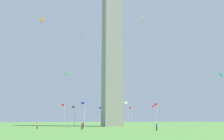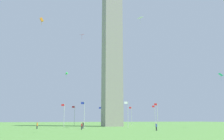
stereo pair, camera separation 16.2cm
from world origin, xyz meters
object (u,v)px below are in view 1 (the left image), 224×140
object	(u,v)px
kite_white_diamond	(140,18)
person_black_shirt	(83,125)
obelisk_monument	(112,46)
flagpole_se	(157,114)
flagpole_n	(64,114)
flagpole_s	(155,114)
kite_cyan_diamond	(221,75)
kite_red_diamond	(82,35)
kite_orange_box	(42,20)
person_orange_shirt	(37,126)
flagpole_sw	(131,115)
person_blue_shirt	(157,127)
flagpole_ne	(84,113)
kite_green_delta	(66,74)
flagpole_w	(101,115)
person_red_shirt	(82,126)
flagpole_nw	(74,115)

from	to	relation	value
kite_white_diamond	person_black_shirt	bearing A→B (deg)	-20.96
obelisk_monument	person_black_shirt	size ratio (longest dim) A/B	32.81
flagpole_se	flagpole_n	bearing A→B (deg)	-22.50
flagpole_n	flagpole_s	xyz separation A→B (m)	(-33.22, 0.00, 0.00)
kite_cyan_diamond	obelisk_monument	bearing A→B (deg)	-40.63
kite_red_diamond	kite_orange_box	size ratio (longest dim) A/B	0.94
person_orange_shirt	kite_cyan_diamond	size ratio (longest dim) A/B	0.78
flagpole_sw	kite_red_diamond	size ratio (longest dim) A/B	3.77
person_black_shirt	flagpole_s	bearing A→B (deg)	-5.44
obelisk_monument	kite_orange_box	size ratio (longest dim) A/B	27.50
flagpole_sw	person_blue_shirt	xyz separation A→B (m)	(10.84, 44.43, -3.31)
flagpole_ne	flagpole_sw	world-z (taller)	same
obelisk_monument	flagpole_s	bearing A→B (deg)	180.00
person_black_shirt	kite_green_delta	world-z (taller)	kite_green_delta
kite_cyan_diamond	flagpole_w	bearing A→B (deg)	-55.67
flagpole_w	kite_cyan_diamond	size ratio (longest dim) A/B	3.41
person_blue_shirt	kite_white_diamond	world-z (taller)	kite_white_diamond
flagpole_w	kite_red_diamond	world-z (taller)	kite_red_diamond
person_blue_shirt	kite_cyan_diamond	world-z (taller)	kite_cyan_diamond
obelisk_monument	person_red_shirt	world-z (taller)	obelisk_monument
flagpole_n	kite_orange_box	xyz separation A→B (m)	(8.31, 21.31, 23.53)
flagpole_se	kite_cyan_diamond	size ratio (longest dim) A/B	3.41
flagpole_ne	person_red_shirt	world-z (taller)	flagpole_ne
flagpole_se	flagpole_nw	distance (m)	33.22
person_red_shirt	flagpole_sw	bearing A→B (deg)	1.77
obelisk_monument	kite_green_delta	world-z (taller)	obelisk_monument
person_orange_shirt	person_blue_shirt	size ratio (longest dim) A/B	1.02
person_red_shirt	kite_orange_box	size ratio (longest dim) A/B	0.76
person_black_shirt	kite_orange_box	bearing A→B (deg)	165.49
person_blue_shirt	flagpole_se	bearing A→B (deg)	-51.88
person_blue_shirt	kite_red_diamond	world-z (taller)	kite_red_diamond
flagpole_sw	person_black_shirt	world-z (taller)	flagpole_sw
person_blue_shirt	kite_orange_box	size ratio (longest dim) A/B	0.80
person_black_shirt	kite_orange_box	world-z (taller)	kite_orange_box
flagpole_se	person_orange_shirt	size ratio (longest dim) A/B	4.37
person_red_shirt	kite_white_diamond	bearing A→B (deg)	-50.16
flagpole_s	person_red_shirt	size ratio (longest dim) A/B	4.69
flagpole_ne	kite_orange_box	distance (m)	28.62
flagpole_ne	kite_white_diamond	distance (m)	32.13
flagpole_se	person_red_shirt	size ratio (longest dim) A/B	4.69
kite_red_diamond	kite_orange_box	distance (m)	22.80
flagpole_w	person_orange_shirt	xyz separation A→B (m)	(24.49, 33.03, -3.30)
flagpole_nw	kite_white_diamond	distance (m)	45.69
flagpole_sw	kite_cyan_diamond	world-z (taller)	kite_cyan_diamond
kite_green_delta	kite_cyan_diamond	bearing A→B (deg)	156.67
person_orange_shirt	kite_red_diamond	distance (m)	35.70
person_red_shirt	kite_white_diamond	size ratio (longest dim) A/B	0.70
obelisk_monument	person_black_shirt	distance (m)	35.35
flagpole_se	kite_white_diamond	xyz separation A→B (m)	(9.57, 10.70, 26.91)
flagpole_w	person_orange_shirt	bearing A→B (deg)	53.44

